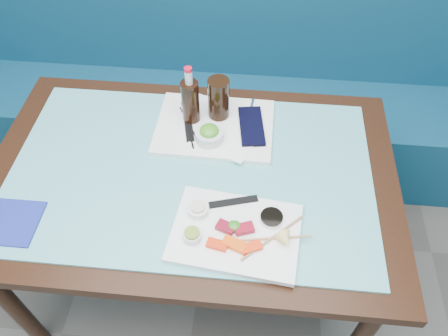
# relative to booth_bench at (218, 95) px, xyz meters

# --- Properties ---
(booth_bench) EXTENTS (3.00, 0.56, 1.17)m
(booth_bench) POSITION_rel_booth_bench_xyz_m (0.00, 0.00, 0.00)
(booth_bench) COLOR navy
(booth_bench) RESTS_ON ground
(dining_table) EXTENTS (1.40, 0.90, 0.75)m
(dining_table) POSITION_rel_booth_bench_xyz_m (0.00, -0.84, 0.29)
(dining_table) COLOR black
(dining_table) RESTS_ON ground
(glass_top) EXTENTS (1.22, 0.76, 0.01)m
(glass_top) POSITION_rel_booth_bench_xyz_m (0.00, -0.84, 0.38)
(glass_top) COLOR #5BAFB6
(glass_top) RESTS_ON dining_table
(sashimi_plate) EXTENTS (0.41, 0.31, 0.02)m
(sashimi_plate) POSITION_rel_booth_bench_xyz_m (0.17, -1.07, 0.39)
(sashimi_plate) COLOR white
(sashimi_plate) RESTS_ON glass_top
(salmon_left) EXTENTS (0.07, 0.04, 0.01)m
(salmon_left) POSITION_rel_booth_bench_xyz_m (0.12, -1.13, 0.41)
(salmon_left) COLOR #FF2E0A
(salmon_left) RESTS_ON sashimi_plate
(salmon_mid) EXTENTS (0.08, 0.06, 0.02)m
(salmon_mid) POSITION_rel_booth_bench_xyz_m (0.17, -1.12, 0.41)
(salmon_mid) COLOR #FF500A
(salmon_mid) RESTS_ON sashimi_plate
(salmon_right) EXTENTS (0.07, 0.05, 0.01)m
(salmon_right) POSITION_rel_booth_bench_xyz_m (0.22, -1.13, 0.41)
(salmon_right) COLOR #FF370A
(salmon_right) RESTS_ON sashimi_plate
(tuna_left) EXTENTS (0.06, 0.05, 0.02)m
(tuna_left) POSITION_rel_booth_bench_xyz_m (0.14, -1.07, 0.41)
(tuna_left) COLOR maroon
(tuna_left) RESTS_ON sashimi_plate
(tuna_right) EXTENTS (0.07, 0.05, 0.02)m
(tuna_right) POSITION_rel_booth_bench_xyz_m (0.20, -1.07, 0.41)
(tuna_right) COLOR maroon
(tuna_right) RESTS_ON sashimi_plate
(seaweed_garnish) EXTENTS (0.04, 0.04, 0.02)m
(seaweed_garnish) POSITION_rel_booth_bench_xyz_m (0.17, -1.06, 0.41)
(seaweed_garnish) COLOR #2D7B1C
(seaweed_garnish) RESTS_ON sashimi_plate
(ramekin_wasabi) EXTENTS (0.06, 0.06, 0.02)m
(ramekin_wasabi) POSITION_rel_booth_bench_xyz_m (0.05, -1.11, 0.41)
(ramekin_wasabi) COLOR silver
(ramekin_wasabi) RESTS_ON sashimi_plate
(wasabi_fill) EXTENTS (0.05, 0.05, 0.01)m
(wasabi_fill) POSITION_rel_booth_bench_xyz_m (0.05, -1.11, 0.43)
(wasabi_fill) COLOR olive
(wasabi_fill) RESTS_ON ramekin_wasabi
(ramekin_ginger) EXTENTS (0.08, 0.08, 0.03)m
(ramekin_ginger) POSITION_rel_booth_bench_xyz_m (0.05, -1.02, 0.42)
(ramekin_ginger) COLOR white
(ramekin_ginger) RESTS_ON sashimi_plate
(ginger_fill) EXTENTS (0.06, 0.06, 0.01)m
(ginger_fill) POSITION_rel_booth_bench_xyz_m (0.05, -1.02, 0.43)
(ginger_fill) COLOR beige
(ginger_fill) RESTS_ON ramekin_ginger
(soy_dish) EXTENTS (0.08, 0.08, 0.01)m
(soy_dish) POSITION_rel_booth_bench_xyz_m (0.28, -1.02, 0.41)
(soy_dish) COLOR white
(soy_dish) RESTS_ON sashimi_plate
(soy_fill) EXTENTS (0.08, 0.08, 0.01)m
(soy_fill) POSITION_rel_booth_bench_xyz_m (0.28, -1.02, 0.42)
(soy_fill) COLOR black
(soy_fill) RESTS_ON soy_dish
(lemon_wedge) EXTENTS (0.06, 0.06, 0.05)m
(lemon_wedge) POSITION_rel_booth_bench_xyz_m (0.32, -1.10, 0.43)
(lemon_wedge) COLOR #FFEA78
(lemon_wedge) RESTS_ON sashimi_plate
(chopstick_sleeve) EXTENTS (0.16, 0.07, 0.00)m
(chopstick_sleeve) POSITION_rel_booth_bench_xyz_m (0.16, -0.97, 0.40)
(chopstick_sleeve) COLOR black
(chopstick_sleeve) RESTS_ON sashimi_plate
(wooden_chopstick_a) EXTENTS (0.18, 0.17, 0.01)m
(wooden_chopstick_a) POSITION_rel_booth_bench_xyz_m (0.28, -1.09, 0.41)
(wooden_chopstick_a) COLOR #A5714D
(wooden_chopstick_a) RESTS_ON sashimi_plate
(wooden_chopstick_b) EXTENTS (0.21, 0.04, 0.01)m
(wooden_chopstick_b) POSITION_rel_booth_bench_xyz_m (0.29, -1.09, 0.41)
(wooden_chopstick_b) COLOR #AF8152
(wooden_chopstick_b) RESTS_ON sashimi_plate
(serving_tray) EXTENTS (0.43, 0.33, 0.02)m
(serving_tray) POSITION_rel_booth_bench_xyz_m (0.06, -0.63, 0.39)
(serving_tray) COLOR white
(serving_tray) RESTS_ON glass_top
(paper_placemat) EXTENTS (0.41, 0.36, 0.00)m
(paper_placemat) POSITION_rel_booth_bench_xyz_m (0.06, -0.63, 0.40)
(paper_placemat) COLOR white
(paper_placemat) RESTS_ON serving_tray
(seaweed_bowl) EXTENTS (0.13, 0.13, 0.04)m
(seaweed_bowl) POSITION_rel_booth_bench_xyz_m (0.05, -0.70, 0.42)
(seaweed_bowl) COLOR silver
(seaweed_bowl) RESTS_ON serving_tray
(seaweed_salad) EXTENTS (0.09, 0.09, 0.03)m
(seaweed_salad) POSITION_rel_booth_bench_xyz_m (0.05, -0.70, 0.44)
(seaweed_salad) COLOR #419021
(seaweed_salad) RESTS_ON seaweed_bowl
(cola_glass) EXTENTS (0.08, 0.08, 0.16)m
(cola_glass) POSITION_rel_booth_bench_xyz_m (0.07, -0.57, 0.48)
(cola_glass) COLOR black
(cola_glass) RESTS_ON serving_tray
(navy_pouch) EXTENTS (0.11, 0.20, 0.02)m
(navy_pouch) POSITION_rel_booth_bench_xyz_m (0.19, -0.63, 0.41)
(navy_pouch) COLOR black
(navy_pouch) RESTS_ON serving_tray
(fork) EXTENTS (0.02, 0.09, 0.01)m
(fork) POSITION_rel_booth_bench_xyz_m (0.19, -0.52, 0.40)
(fork) COLOR white
(fork) RESTS_ON serving_tray
(black_chopstick_a) EXTENTS (0.08, 0.23, 0.01)m
(black_chopstick_a) POSITION_rel_booth_bench_xyz_m (-0.04, -0.64, 0.40)
(black_chopstick_a) COLOR black
(black_chopstick_a) RESTS_ON serving_tray
(black_chopstick_b) EXTENTS (0.10, 0.18, 0.01)m
(black_chopstick_b) POSITION_rel_booth_bench_xyz_m (-0.03, -0.64, 0.40)
(black_chopstick_b) COLOR black
(black_chopstick_b) RESTS_ON serving_tray
(tray_sleeve) EXTENTS (0.07, 0.17, 0.00)m
(tray_sleeve) POSITION_rel_booth_bench_xyz_m (-0.04, -0.64, 0.40)
(tray_sleeve) COLOR black
(tray_sleeve) RESTS_ON serving_tray
(cola_bottle_body) EXTENTS (0.08, 0.08, 0.18)m
(cola_bottle_body) POSITION_rel_booth_bench_xyz_m (-0.03, -0.60, 0.47)
(cola_bottle_body) COLOR black
(cola_bottle_body) RESTS_ON glass_top
(cola_bottle_neck) EXTENTS (0.03, 0.03, 0.05)m
(cola_bottle_neck) POSITION_rel_booth_bench_xyz_m (-0.03, -0.60, 0.59)
(cola_bottle_neck) COLOR silver
(cola_bottle_neck) RESTS_ON cola_bottle_body
(cola_bottle_cap) EXTENTS (0.04, 0.04, 0.01)m
(cola_bottle_cap) POSITION_rel_booth_bench_xyz_m (-0.03, -0.60, 0.62)
(cola_bottle_cap) COLOR red
(cola_bottle_cap) RESTS_ON cola_bottle_neck
(blue_napkin) EXTENTS (0.17, 0.17, 0.01)m
(blue_napkin) POSITION_rel_booth_bench_xyz_m (-0.52, -1.10, 0.39)
(blue_napkin) COLOR navy
(blue_napkin) RESTS_ON glass_top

